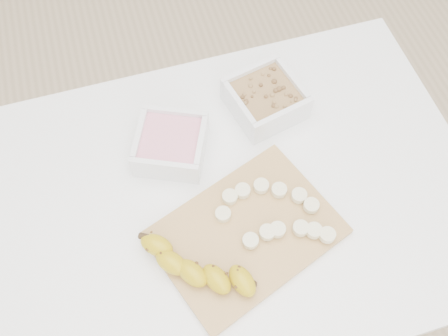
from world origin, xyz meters
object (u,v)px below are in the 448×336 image
object	(u,v)px
table	(228,214)
cutting_board	(246,233)
bowl_granola	(266,98)
bowl_yogurt	(171,144)
banana	(200,268)

from	to	relation	value
table	cutting_board	xyz separation A→B (m)	(0.01, -0.09, 0.10)
bowl_granola	cutting_board	size ratio (longest dim) A/B	0.52
table	cutting_board	size ratio (longest dim) A/B	3.04
bowl_yogurt	cutting_board	size ratio (longest dim) A/B	0.55
bowl_granola	banana	distance (m)	0.39
bowl_granola	cutting_board	xyz separation A→B (m)	(-0.13, -0.27, -0.03)
table	bowl_granola	distance (m)	0.26
cutting_board	bowl_yogurt	bearing A→B (deg)	112.57
bowl_yogurt	banana	xyz separation A→B (m)	(-0.01, -0.27, 0.00)
table	bowl_yogurt	xyz separation A→B (m)	(-0.08, 0.13, 0.13)
cutting_board	banana	world-z (taller)	banana
bowl_granola	banana	bearing A→B (deg)	-126.35
banana	bowl_granola	bearing A→B (deg)	14.90
table	bowl_granola	bearing A→B (deg)	52.57
table	banana	xyz separation A→B (m)	(-0.10, -0.14, 0.13)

